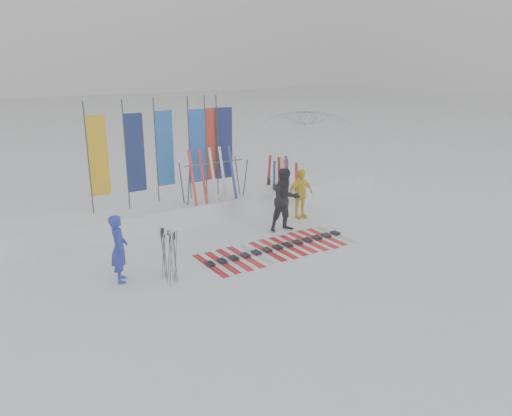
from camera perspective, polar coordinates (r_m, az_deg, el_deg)
ground at (r=12.55m, az=3.26°, el=-6.30°), size 120.00×120.00×0.00m
snow_bank at (r=16.15m, az=-6.45°, el=0.10°), size 14.00×1.60×0.60m
person_blue at (r=11.70m, az=-15.39°, el=-4.48°), size 0.53×0.67×1.59m
person_black at (r=14.57m, az=3.39°, el=0.92°), size 1.01×0.84×1.87m
person_yellow at (r=15.80m, az=5.08°, el=1.63°), size 0.95×0.44×1.59m
tent_canopy at (r=20.21m, az=5.74°, el=7.08°), size 4.01×4.06×3.04m
ski_row at (r=13.42m, az=2.48°, el=-4.56°), size 4.27×1.69×0.07m
pole_cluster at (r=11.58m, az=-9.94°, el=-5.41°), size 0.34×0.59×1.23m
feather_flags at (r=15.58m, az=-9.40°, el=6.72°), size 4.64×0.25×3.20m
ski_rack at (r=15.68m, az=-4.82°, el=3.73°), size 2.04×0.80×1.23m
upright_skis at (r=17.35m, az=2.99°, el=3.04°), size 1.07×1.18×1.70m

